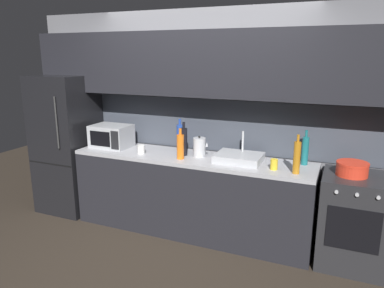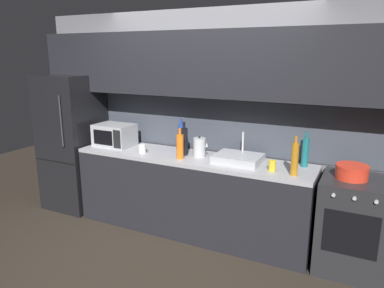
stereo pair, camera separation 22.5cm
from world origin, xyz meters
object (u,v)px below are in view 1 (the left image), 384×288
object	(u,v)px
kettle	(199,147)
cooking_pot	(352,169)
refrigerator	(67,144)
wine_bottle_teal	(305,150)
wine_bottle_dark	(184,141)
microwave	(111,136)
mug_white	(141,149)
mug_yellow	(274,164)
oven_range	(352,220)
wine_bottle_blue	(180,137)
wine_bottle_amber	(297,157)
wine_bottle_orange	(180,146)

from	to	relation	value
kettle	cooking_pot	world-z (taller)	kettle
refrigerator	kettle	size ratio (longest dim) A/B	7.49
wine_bottle_teal	wine_bottle_dark	bearing A→B (deg)	-172.95
microwave	wine_bottle_teal	bearing A→B (deg)	4.16
microwave	mug_white	size ratio (longest dim) A/B	4.62
refrigerator	mug_yellow	world-z (taller)	refrigerator
oven_range	kettle	distance (m)	1.70
microwave	wine_bottle_blue	world-z (taller)	wine_bottle_blue
wine_bottle_dark	wine_bottle_amber	distance (m)	1.26
wine_bottle_dark	cooking_pot	world-z (taller)	wine_bottle_dark
refrigerator	wine_bottle_teal	bearing A→B (deg)	3.55
microwave	wine_bottle_orange	bearing A→B (deg)	-8.28
wine_bottle_orange	wine_bottle_amber	bearing A→B (deg)	-0.88
wine_bottle_orange	wine_bottle_teal	size ratio (longest dim) A/B	0.93
wine_bottle_amber	mug_yellow	xyz separation A→B (m)	(-0.22, 0.04, -0.11)
wine_bottle_amber	wine_bottle_orange	bearing A→B (deg)	179.12
kettle	wine_bottle_teal	xyz separation A→B (m)	(1.11, 0.14, 0.05)
wine_bottle_orange	wine_bottle_teal	bearing A→B (deg)	13.75
kettle	cooking_pot	xyz separation A→B (m)	(1.56, -0.05, -0.04)
wine_bottle_dark	wine_bottle_blue	xyz separation A→B (m)	(-0.12, 0.16, 0.00)
mug_white	wine_bottle_amber	bearing A→B (deg)	-1.04
wine_bottle_dark	mug_white	size ratio (longest dim) A/B	3.78
wine_bottle_amber	cooking_pot	world-z (taller)	wine_bottle_amber
wine_bottle_amber	wine_bottle_blue	bearing A→B (deg)	166.36
wine_bottle_teal	wine_bottle_blue	bearing A→B (deg)	179.78
wine_bottle_orange	cooking_pot	bearing A→B (deg)	4.22
wine_bottle_orange	mug_white	xyz separation A→B (m)	(-0.50, 0.01, -0.09)
wine_bottle_teal	mug_white	xyz separation A→B (m)	(-1.76, -0.30, -0.10)
wine_bottle_teal	mug_yellow	bearing A→B (deg)	-131.75
mug_yellow	mug_white	distance (m)	1.50
microwave	kettle	size ratio (longest dim) A/B	1.97
microwave	wine_bottle_blue	bearing A→B (deg)	11.37
wine_bottle_orange	wine_bottle_amber	world-z (taller)	wine_bottle_amber
wine_bottle_teal	microwave	bearing A→B (deg)	-175.84
wine_bottle_amber	refrigerator	bearing A→B (deg)	177.14
refrigerator	wine_bottle_amber	xyz separation A→B (m)	(2.89, -0.14, 0.18)
cooking_pot	wine_bottle_teal	bearing A→B (deg)	157.93
microwave	wine_bottle_blue	distance (m)	0.86
refrigerator	wine_bottle_dark	bearing A→B (deg)	0.81
microwave	mug_yellow	distance (m)	2.00
mug_white	cooking_pot	world-z (taller)	cooking_pot
wine_bottle_orange	cooking_pot	distance (m)	1.71
oven_range	mug_white	distance (m)	2.31
refrigerator	mug_white	world-z (taller)	refrigerator
mug_yellow	kettle	bearing A→B (deg)	169.93
oven_range	kettle	size ratio (longest dim) A/B	3.85
wine_bottle_teal	cooking_pot	size ratio (longest dim) A/B	1.24
refrigerator	oven_range	xyz separation A→B (m)	(3.43, -0.00, -0.43)
microwave	wine_bottle_teal	size ratio (longest dim) A/B	1.28
wine_bottle_orange	mug_white	bearing A→B (deg)	178.54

